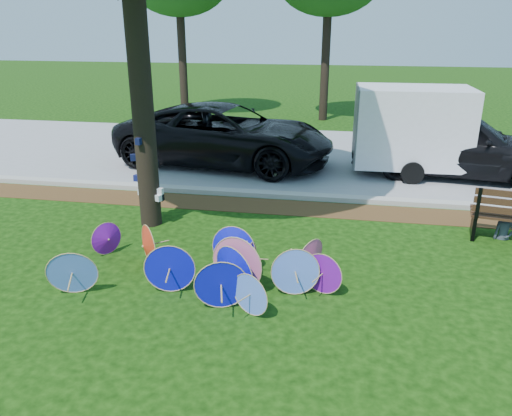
{
  "coord_description": "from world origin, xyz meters",
  "views": [
    {
      "loc": [
        1.97,
        -6.3,
        4.07
      ],
      "look_at": [
        0.5,
        2.0,
        0.9
      ],
      "focal_mm": 35.0,
      "sensor_mm": 36.0,
      "label": 1
    }
  ],
  "objects_px": {
    "black_van": "(225,135)",
    "person_left": "(508,212)",
    "parasol_pile": "(219,265)",
    "cargo_trailer": "(412,126)",
    "dark_pickup": "(456,143)"
  },
  "relations": [
    {
      "from": "person_left",
      "to": "parasol_pile",
      "type": "bearing_deg",
      "value": -154.98
    },
    {
      "from": "black_van",
      "to": "person_left",
      "type": "height_order",
      "value": "black_van"
    },
    {
      "from": "parasol_pile",
      "to": "person_left",
      "type": "bearing_deg",
      "value": 28.86
    },
    {
      "from": "parasol_pile",
      "to": "person_left",
      "type": "distance_m",
      "value": 5.84
    },
    {
      "from": "parasol_pile",
      "to": "black_van",
      "type": "height_order",
      "value": "black_van"
    },
    {
      "from": "parasol_pile",
      "to": "cargo_trailer",
      "type": "height_order",
      "value": "cargo_trailer"
    },
    {
      "from": "parasol_pile",
      "to": "dark_pickup",
      "type": "height_order",
      "value": "dark_pickup"
    },
    {
      "from": "parasol_pile",
      "to": "cargo_trailer",
      "type": "distance_m",
      "value": 8.11
    },
    {
      "from": "dark_pickup",
      "to": "cargo_trailer",
      "type": "xyz_separation_m",
      "value": [
        -1.22,
        -0.05,
        0.42
      ]
    },
    {
      "from": "parasol_pile",
      "to": "dark_pickup",
      "type": "relative_size",
      "value": 0.85
    },
    {
      "from": "parasol_pile",
      "to": "cargo_trailer",
      "type": "xyz_separation_m",
      "value": [
        3.7,
        7.16,
        0.96
      ]
    },
    {
      "from": "black_van",
      "to": "parasol_pile",
      "type": "bearing_deg",
      "value": -160.0
    },
    {
      "from": "dark_pickup",
      "to": "cargo_trailer",
      "type": "relative_size",
      "value": 1.82
    },
    {
      "from": "black_van",
      "to": "person_left",
      "type": "bearing_deg",
      "value": -116.0
    },
    {
      "from": "parasol_pile",
      "to": "person_left",
      "type": "relative_size",
      "value": 4.09
    }
  ]
}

